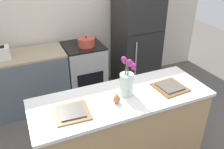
% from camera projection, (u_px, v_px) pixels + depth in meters
% --- Properties ---
extents(back_wall, '(5.20, 0.08, 2.70)m').
position_uv_depth(back_wall, '(68.00, 11.00, 3.75)').
color(back_wall, silver).
rests_on(back_wall, ground_plane).
extents(kitchen_island, '(1.80, 0.66, 0.96)m').
position_uv_depth(kitchen_island, '(121.00, 133.00, 2.56)').
color(kitchen_island, tan).
rests_on(kitchen_island, ground_plane).
extents(back_counter, '(1.68, 0.60, 0.90)m').
position_uv_depth(back_counter, '(9.00, 85.00, 3.49)').
color(back_counter, slate).
rests_on(back_counter, ground_plane).
extents(stove_range, '(0.60, 0.61, 0.90)m').
position_uv_depth(stove_range, '(85.00, 71.00, 3.90)').
color(stove_range, '#B2B5B7').
rests_on(stove_range, ground_plane).
extents(refrigerator, '(0.68, 0.67, 1.70)m').
position_uv_depth(refrigerator, '(136.00, 39.00, 4.04)').
color(refrigerator, black).
rests_on(refrigerator, ground_plane).
extents(flower_vase, '(0.14, 0.17, 0.43)m').
position_uv_depth(flower_vase, '(127.00, 81.00, 2.30)').
color(flower_vase, silver).
rests_on(flower_vase, kitchen_island).
extents(pear_figurine, '(0.07, 0.07, 0.11)m').
position_uv_depth(pear_figurine, '(117.00, 99.00, 2.22)').
color(pear_figurine, '#C66B33').
rests_on(pear_figurine, kitchen_island).
extents(plate_setting_left, '(0.33, 0.33, 0.02)m').
position_uv_depth(plate_setting_left, '(72.00, 112.00, 2.10)').
color(plate_setting_left, brown).
rests_on(plate_setting_left, kitchen_island).
extents(plate_setting_right, '(0.33, 0.33, 0.02)m').
position_uv_depth(plate_setting_right, '(170.00, 87.00, 2.47)').
color(plate_setting_right, brown).
rests_on(plate_setting_right, kitchen_island).
extents(toaster, '(0.28, 0.18, 0.17)m').
position_uv_depth(toaster, '(0.00, 53.00, 3.19)').
color(toaster, silver).
rests_on(toaster, back_counter).
extents(cooking_pot, '(0.27, 0.27, 0.15)m').
position_uv_depth(cooking_pot, '(86.00, 42.00, 3.61)').
color(cooking_pot, '#CC4C38').
rests_on(cooking_pot, stove_range).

